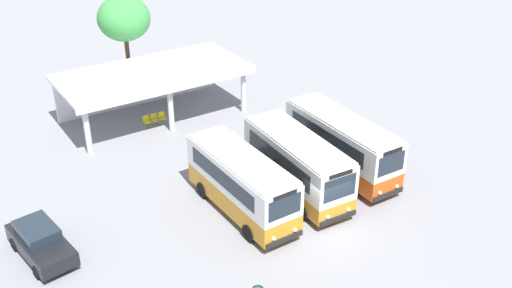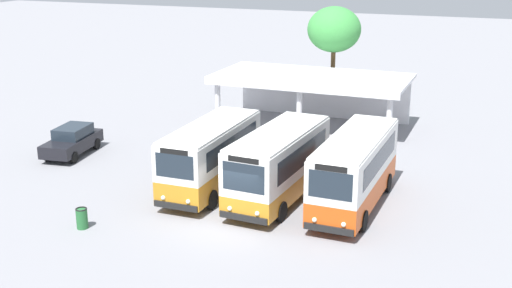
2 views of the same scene
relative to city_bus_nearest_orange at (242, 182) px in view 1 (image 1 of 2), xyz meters
The scene contains 10 objects.
ground_plane 4.83m from the city_bus_nearest_orange, 52.96° to the right, with size 180.00×180.00×0.00m, color gray.
city_bus_nearest_orange is the anchor object (origin of this frame).
city_bus_second_in_row 3.48m from the city_bus_nearest_orange, ahead, with size 2.75×7.70×3.30m.
city_bus_middle_cream 6.98m from the city_bus_nearest_orange, ahead, with size 2.41×8.09×3.33m.
parked_car_flank 9.99m from the city_bus_nearest_orange, 168.18° to the left, with size 2.32×4.44×1.62m.
terminal_canopy 13.68m from the city_bus_nearest_orange, 85.59° to the left, with size 12.44×6.15×3.40m.
waiting_chair_end_by_column 11.79m from the city_bus_nearest_orange, 90.81° to the left, with size 0.45×0.45×0.86m.
waiting_chair_second_from_end 11.77m from the city_bus_nearest_orange, 88.08° to the left, with size 0.45×0.45×0.86m.
waiting_chair_middle_seat 11.78m from the city_bus_nearest_orange, 85.34° to the left, with size 0.45×0.45×0.86m.
roadside_tree_behind_canopy 18.04m from the city_bus_nearest_orange, 86.14° to the left, with size 3.74×3.74×7.40m.
Camera 1 is at (-16.03, -18.17, 17.72)m, focal length 41.42 mm.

